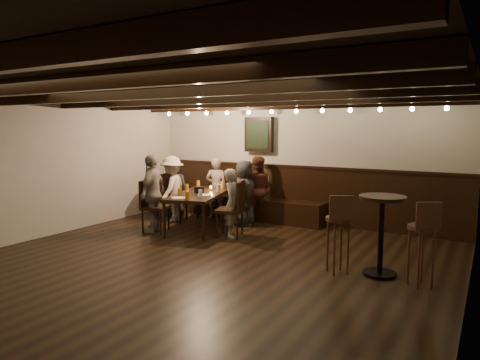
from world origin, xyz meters
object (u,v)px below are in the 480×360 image
Objects in this scene: person_left_near at (172,189)px; bar_stool_left at (338,244)px; chair_right_far at (231,220)px; person_left_far at (153,193)px; chair_left_near at (174,207)px; high_top_table at (382,223)px; person_bench_left at (174,187)px; person_bench_right at (257,189)px; person_right_near at (244,193)px; dining_table at (200,196)px; person_right_far at (232,203)px; person_bench_centre at (216,188)px; chair_right_near at (243,212)px; bar_stool_right at (421,254)px; chair_left_far at (155,216)px.

bar_stool_left is at bearing 54.13° from person_left_near.
person_left_far reaches higher than chair_right_far.
high_top_table reaches higher than chair_left_near.
chair_left_near is at bearing 111.73° from person_bench_left.
person_bench_right reaches higher than person_right_near.
bar_stool_left is (3.02, -1.12, -0.23)m from dining_table.
person_right_far reaches higher than bar_stool_left.
person_bench_left reaches higher than dining_table.
person_left_near is 4.10m from bar_stool_left.
person_right_far is at bearing 129.32° from bar_stool_left.
person_left_near is (0.27, -0.39, 0.03)m from person_bench_left.
high_top_table is (3.52, -0.92, 0.06)m from dining_table.
person_bench_centre is at bearing 128.66° from person_left_near.
person_left_far reaches higher than person_right_near.
person_left_far is 1.36× the size of high_top_table.
person_right_near reaches higher than chair_left_near.
dining_table is 0.88m from person_right_far.
chair_right_near is at bearing 90.00° from person_left_near.
dining_table is at bearing 90.00° from person_bench_centre.
person_bench_right is at bearing 45.00° from dining_table.
bar_stool_left is at bearing -129.05° from chair_right_far.
person_right_near is at bearing 122.37° from bar_stool_right.
chair_left_near is 4.07m from bar_stool_left.
person_right_near reaches higher than dining_table.
person_bench_left is 2.13m from person_right_far.
chair_left_near is at bearing 39.78° from person_bench_centre.
chair_left_far is 1.40m from person_bench_left.
chair_right_far is (0.82, -0.22, -0.33)m from dining_table.
person_bench_centre is at bearing 123.32° from bar_stool_right.
chair_right_far is (1.64, -0.44, 0.00)m from chair_left_near.
person_bench_centre is (0.26, 1.64, 0.34)m from chair_left_far.
chair_left_near is at bearing 90.00° from chair_right_near.
dining_table is 1.27m from person_bench_right.
person_left_far is at bearing 176.25° from high_top_table.
person_right_near is at bearing 141.34° from person_bench_centre.
bar_stool_left is 1.00m from bar_stool_right.
person_bench_right reaches higher than chair_left_near.
chair_right_far is at bearing 82.43° from person_bench_right.
chair_right_far is 1.41m from person_bench_right.
person_left_near is 0.90m from person_left_far.
person_left_far is at bearing 63.43° from person_bench_centre.
dining_table is at bearing 59.04° from person_left_near.
bar_stool_left is (2.47, -1.76, 0.13)m from chair_right_near.
person_bench_right is at bearing -7.57° from chair_right_far.
chair_left_far is 0.97× the size of chair_right_far.
person_left_far is at bearing 120.96° from person_right_near.
chair_right_far is 0.69× the size of person_left_far.
dining_table is 3.23m from bar_stool_left.
person_bench_centre reaches higher than bar_stool_right.
bar_stool_right is (1.00, 0.05, 0.00)m from bar_stool_left.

